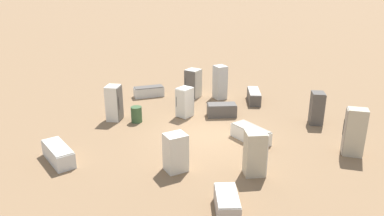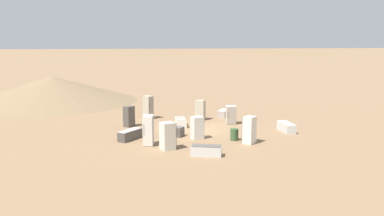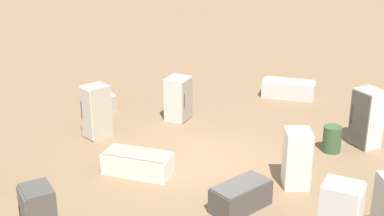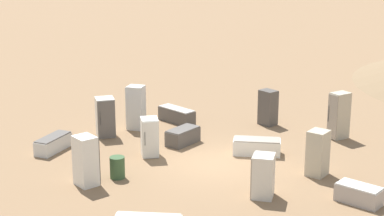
% 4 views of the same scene
% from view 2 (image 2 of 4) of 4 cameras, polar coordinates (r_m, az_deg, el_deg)
% --- Properties ---
extents(ground_plane, '(1000.00, 1000.00, 0.00)m').
position_cam_2_polar(ground_plane, '(27.38, 1.17, -3.37)').
color(ground_plane, '#846647').
extents(dirt_mound, '(18.32, 18.32, 2.78)m').
position_cam_2_polar(dirt_mound, '(43.39, -20.56, 2.72)').
color(dirt_mound, '#7F6647').
rests_on(dirt_mound, ground_plane).
extents(discarded_fridge_0, '(0.98, 0.97, 1.73)m').
position_cam_2_polar(discarded_fridge_0, '(23.82, 8.72, -3.33)').
color(discarded_fridge_0, silver).
rests_on(discarded_fridge_0, ground_plane).
extents(discarded_fridge_1, '(1.00, 1.89, 0.62)m').
position_cam_2_polar(discarded_fridge_1, '(28.63, -1.76, -2.17)').
color(discarded_fridge_1, silver).
rests_on(discarded_fridge_1, ground_plane).
extents(discarded_fridge_2, '(1.74, 1.70, 0.66)m').
position_cam_2_polar(discarded_fridge_2, '(24.92, -9.42, -4.05)').
color(discarded_fridge_2, '#4C4742').
rests_on(discarded_fridge_2, ground_plane).
extents(discarded_fridge_3, '(0.78, 0.86, 1.91)m').
position_cam_2_polar(discarded_fridge_3, '(23.21, -6.68, -3.41)').
color(discarded_fridge_3, silver).
rests_on(discarded_fridge_3, ground_plane).
extents(discarded_fridge_4, '(0.86, 0.94, 1.93)m').
position_cam_2_polar(discarded_fridge_4, '(31.58, -6.68, 0.11)').
color(discarded_fridge_4, '#B2A88E').
rests_on(discarded_fridge_4, ground_plane).
extents(discarded_fridge_5, '(0.95, 0.93, 1.64)m').
position_cam_2_polar(discarded_fridge_5, '(30.89, 1.27, -0.32)').
color(discarded_fridge_5, '#B2A88E').
rests_on(discarded_fridge_5, ground_plane).
extents(discarded_fridge_6, '(1.44, 1.51, 0.60)m').
position_cam_2_polar(discarded_fridge_6, '(32.52, 4.88, -0.78)').
color(discarded_fridge_6, '#A89E93').
rests_on(discarded_fridge_6, ground_plane).
extents(discarded_fridge_7, '(1.81, 1.27, 0.59)m').
position_cam_2_polar(discarded_fridge_7, '(21.13, 2.19, -6.51)').
color(discarded_fridge_7, silver).
rests_on(discarded_fridge_7, ground_plane).
extents(discarded_fridge_8, '(0.84, 0.73, 1.49)m').
position_cam_2_polar(discarded_fridge_8, '(24.71, 0.82, -3.04)').
color(discarded_fridge_8, silver).
rests_on(discarded_fridge_8, ground_plane).
extents(discarded_fridge_9, '(0.92, 0.90, 1.56)m').
position_cam_2_polar(discarded_fridge_9, '(28.77, -9.59, -1.28)').
color(discarded_fridge_9, '#4C4742').
rests_on(discarded_fridge_9, ground_plane).
extents(discarded_fridge_10, '(0.90, 0.86, 1.43)m').
position_cam_2_polar(discarded_fridge_10, '(29.52, 5.96, -1.04)').
color(discarded_fridge_10, beige).
rests_on(discarded_fridge_10, ground_plane).
extents(discarded_fridge_11, '(0.90, 1.96, 0.65)m').
position_cam_2_polar(discarded_fridge_11, '(27.68, 14.17, -2.84)').
color(discarded_fridge_11, silver).
rests_on(discarded_fridge_11, ground_plane).
extents(discarded_fridge_12, '(1.56, 1.45, 0.65)m').
position_cam_2_polar(discarded_fridge_12, '(25.65, -2.94, -3.55)').
color(discarded_fridge_12, '#4C4742').
rests_on(discarded_fridge_12, ground_plane).
extents(discarded_fridge_13, '(0.94, 0.91, 1.64)m').
position_cam_2_polar(discarded_fridge_13, '(22.26, -3.71, -4.28)').
color(discarded_fridge_13, beige).
rests_on(discarded_fridge_13, ground_plane).
extents(rusty_barrel, '(0.52, 0.52, 0.77)m').
position_cam_2_polar(rusty_barrel, '(24.57, 6.47, -4.03)').
color(rusty_barrel, '#385633').
rests_on(rusty_barrel, ground_plane).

